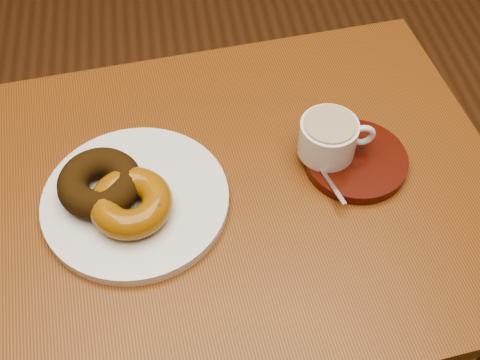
{
  "coord_description": "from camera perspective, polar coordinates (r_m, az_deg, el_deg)",
  "views": [
    {
      "loc": [
        0.13,
        -0.65,
        1.41
      ],
      "look_at": [
        0.2,
        -0.15,
        0.76
      ],
      "focal_mm": 45.0,
      "sensor_mm": 36.0,
      "label": 1
    }
  ],
  "objects": [
    {
      "name": "ground",
      "position": [
        1.56,
        -8.43,
        -13.68
      ],
      "size": [
        6.0,
        6.0,
        0.0
      ],
      "primitive_type": "plane",
      "color": "brown",
      "rests_on": "ground"
    },
    {
      "name": "cafe_table",
      "position": [
        0.94,
        -1.22,
        -5.29
      ],
      "size": [
        0.84,
        0.66,
        0.74
      ],
      "rotation": [
        0.0,
        0.0,
        0.09
      ],
      "color": "brown",
      "rests_on": "ground"
    },
    {
      "name": "donut_plate",
      "position": [
        0.83,
        -9.86,
        -1.91
      ],
      "size": [
        0.27,
        0.27,
        0.02
      ],
      "primitive_type": "cylinder",
      "rotation": [
        0.0,
        0.0,
        -0.04
      ],
      "color": "silver",
      "rests_on": "cafe_table"
    },
    {
      "name": "donut_cinnamon",
      "position": [
        0.82,
        -13.15,
        -0.3
      ],
      "size": [
        0.15,
        0.15,
        0.04
      ],
      "primitive_type": "torus",
      "rotation": [
        0.0,
        0.0,
        0.37
      ],
      "color": "black",
      "rests_on": "donut_plate"
    },
    {
      "name": "donut_caramel",
      "position": [
        0.8,
        -10.31,
        -2.14
      ],
      "size": [
        0.14,
        0.14,
        0.04
      ],
      "rotation": [
        0.0,
        0.0,
        -0.3
      ],
      "color": "#935B10",
      "rests_on": "donut_plate"
    },
    {
      "name": "saucer",
      "position": [
        0.88,
        10.91,
        1.84
      ],
      "size": [
        0.17,
        0.17,
        0.02
      ],
      "primitive_type": "cylinder",
      "rotation": [
        0.0,
        0.0,
        -0.13
      ],
      "color": "#3D0F08",
      "rests_on": "cafe_table"
    },
    {
      "name": "coffee_cup",
      "position": [
        0.85,
        8.45,
        4.04
      ],
      "size": [
        0.11,
        0.08,
        0.06
      ],
      "rotation": [
        0.0,
        0.0,
        -0.09
      ],
      "color": "silver",
      "rests_on": "saucer"
    },
    {
      "name": "teaspoon",
      "position": [
        0.85,
        7.34,
        1.56
      ],
      "size": [
        0.04,
        0.1,
        0.01
      ],
      "rotation": [
        0.0,
        0.0,
        0.27
      ],
      "color": "silver",
      "rests_on": "saucer"
    }
  ]
}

